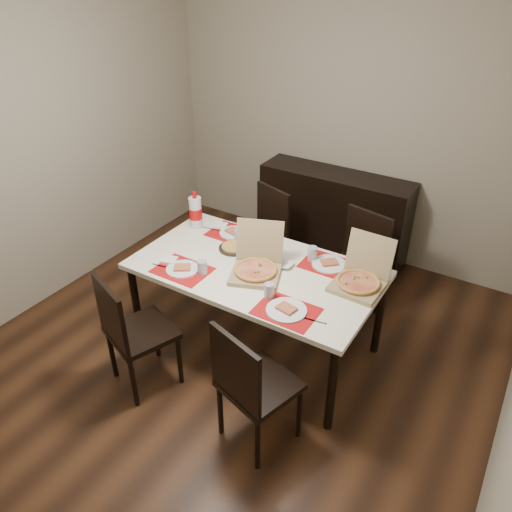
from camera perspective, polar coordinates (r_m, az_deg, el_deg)
name	(u,v)px	position (r m, az deg, el deg)	size (l,w,h in m)	color
ground	(237,353)	(4.07, -2.23, -11.06)	(3.80, 4.00, 0.02)	#3C2212
room_walls	(267,124)	(3.50, 1.22, 14.84)	(3.84, 4.02, 2.62)	gray
sideboard	(333,215)	(5.11, 8.82, 4.60)	(1.50, 0.40, 0.90)	black
dining_table	(256,275)	(3.70, 0.00, -2.19)	(1.80, 1.00, 0.75)	white
chair_near_left	(131,330)	(3.58, -14.11, -8.17)	(0.54, 0.54, 0.93)	black
chair_near_right	(251,384)	(3.11, -0.60, -14.38)	(0.52, 0.52, 0.93)	black
chair_far_left	(263,233)	(4.60, 0.82, 2.64)	(0.53, 0.53, 0.93)	black
chair_far_right	(357,261)	(4.27, 11.50, -0.57)	(0.50, 0.50, 0.93)	black
setting_near_left	(186,268)	(3.66, -8.02, -1.34)	(0.45, 0.30, 0.11)	#B60C0E
setting_near_right	(282,305)	(3.27, 2.98, -5.62)	(0.49, 0.30, 0.11)	#B60C0E
setting_far_left	(233,233)	(4.07, -2.62, 2.66)	(0.49, 0.30, 0.11)	#B60C0E
setting_far_right	(325,261)	(3.73, 7.87, -0.61)	(0.48, 0.30, 0.11)	#B60C0E
napkin_loose	(253,277)	(3.55, -0.39, -2.38)	(0.12, 0.11, 0.02)	white
pizza_box_center	(256,267)	(3.58, 0.04, -1.21)	(0.46, 0.48, 0.35)	#927C54
pizza_box_right	(360,279)	(3.52, 11.82, -2.60)	(0.35, 0.38, 0.34)	#927C54
faina_plate	(234,247)	(3.89, -2.54, 0.98)	(0.24, 0.24, 0.03)	black
dip_bowl	(285,265)	(3.68, 3.29, -1.01)	(0.13, 0.13, 0.03)	white
soda_bottle	(196,212)	(4.17, -6.91, 4.96)	(0.11, 0.11, 0.32)	silver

